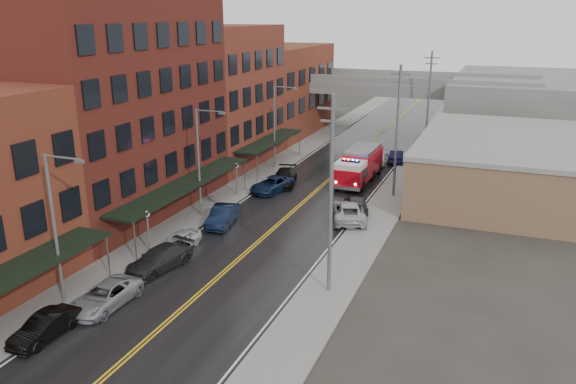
% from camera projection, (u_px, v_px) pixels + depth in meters
% --- Properties ---
extents(road, '(11.00, 160.00, 0.02)m').
position_uv_depth(road, '(302.00, 204.00, 50.03)').
color(road, black).
rests_on(road, ground).
extents(sidewalk_left, '(3.00, 160.00, 0.15)m').
position_uv_depth(sidewalk_left, '(229.00, 194.00, 52.54)').
color(sidewalk_left, slate).
rests_on(sidewalk_left, ground).
extents(sidewalk_right, '(3.00, 160.00, 0.15)m').
position_uv_depth(sidewalk_right, '(383.00, 213.00, 47.48)').
color(sidewalk_right, slate).
rests_on(sidewalk_right, ground).
extents(curb_left, '(0.30, 160.00, 0.15)m').
position_uv_depth(curb_left, '(245.00, 196.00, 51.96)').
color(curb_left, gray).
rests_on(curb_left, ground).
extents(curb_right, '(0.30, 160.00, 0.15)m').
position_uv_depth(curb_right, '(364.00, 211.00, 48.05)').
color(curb_right, gray).
rests_on(curb_right, ground).
extents(brick_building_b, '(9.00, 20.00, 18.00)m').
position_uv_depth(brick_building_b, '(120.00, 106.00, 45.69)').
color(brick_building_b, '#581B17').
rests_on(brick_building_b, ground).
extents(brick_building_c, '(9.00, 15.00, 15.00)m').
position_uv_depth(brick_building_c, '(221.00, 96.00, 61.68)').
color(brick_building_c, brown).
rests_on(brick_building_c, ground).
extents(brick_building_far, '(9.00, 20.00, 12.00)m').
position_uv_depth(brick_building_far, '(281.00, 91.00, 77.67)').
color(brick_building_far, brown).
rests_on(brick_building_far, ground).
extents(tan_building, '(14.00, 22.00, 5.00)m').
position_uv_depth(tan_building, '(499.00, 167.00, 52.60)').
color(tan_building, brown).
rests_on(tan_building, ground).
extents(right_far_block, '(18.00, 30.00, 8.00)m').
position_uv_depth(right_far_block, '(521.00, 105.00, 78.07)').
color(right_far_block, slate).
rests_on(right_far_block, ground).
extents(awning_1, '(2.60, 18.00, 3.09)m').
position_uv_depth(awning_1, '(186.00, 184.00, 45.51)').
color(awning_1, black).
rests_on(awning_1, ground).
extents(awning_2, '(2.60, 13.00, 3.09)m').
position_uv_depth(awning_2, '(270.00, 141.00, 61.04)').
color(awning_2, black).
rests_on(awning_2, ground).
extents(globe_lamp_1, '(0.44, 0.44, 3.12)m').
position_uv_depth(globe_lamp_1, '(147.00, 222.00, 39.12)').
color(globe_lamp_1, '#59595B').
rests_on(globe_lamp_1, ground).
extents(globe_lamp_2, '(0.44, 0.44, 3.12)m').
position_uv_depth(globe_lamp_2, '(237.00, 172.00, 51.55)').
color(globe_lamp_2, '#59595B').
rests_on(globe_lamp_2, ground).
extents(street_lamp_0, '(2.64, 0.22, 9.00)m').
position_uv_depth(street_lamp_0, '(57.00, 221.00, 31.20)').
color(street_lamp_0, '#59595B').
rests_on(street_lamp_0, ground).
extents(street_lamp_1, '(2.64, 0.22, 9.00)m').
position_uv_depth(street_lamp_1, '(201.00, 156.00, 45.40)').
color(street_lamp_1, '#59595B').
rests_on(street_lamp_1, ground).
extents(street_lamp_2, '(2.64, 0.22, 9.00)m').
position_uv_depth(street_lamp_2, '(276.00, 122.00, 59.60)').
color(street_lamp_2, '#59595B').
rests_on(street_lamp_2, ground).
extents(utility_pole_0, '(1.80, 0.24, 12.00)m').
position_uv_depth(utility_pole_0, '(331.00, 193.00, 32.31)').
color(utility_pole_0, '#59595B').
rests_on(utility_pole_0, ground).
extents(utility_pole_1, '(1.80, 0.24, 12.00)m').
position_uv_depth(utility_pole_1, '(397.00, 130.00, 50.06)').
color(utility_pole_1, '#59595B').
rests_on(utility_pole_1, ground).
extents(utility_pole_2, '(1.80, 0.24, 12.00)m').
position_uv_depth(utility_pole_2, '(429.00, 99.00, 67.81)').
color(utility_pole_2, '#59595B').
rests_on(utility_pole_2, ground).
extents(overpass, '(40.00, 10.00, 7.50)m').
position_uv_depth(overpass, '(382.00, 92.00, 76.61)').
color(overpass, slate).
rests_on(overpass, ground).
extents(fire_truck, '(3.72, 8.89, 3.22)m').
position_uv_depth(fire_truck, '(359.00, 165.00, 56.05)').
color(fire_truck, '#B70814').
rests_on(fire_truck, ground).
extents(parked_car_left_1, '(1.50, 4.07, 1.33)m').
position_uv_depth(parked_car_left_1, '(45.00, 327.00, 29.11)').
color(parked_car_left_1, black).
rests_on(parked_car_left_1, ground).
extents(parked_car_left_2, '(2.32, 4.89, 1.35)m').
position_uv_depth(parked_car_left_2, '(105.00, 296.00, 32.29)').
color(parked_car_left_2, gray).
rests_on(parked_car_left_2, ground).
extents(parked_car_left_3, '(3.04, 5.39, 1.48)m').
position_uv_depth(parked_car_left_3, '(159.00, 259.00, 37.01)').
color(parked_car_left_3, '#232326').
rests_on(parked_car_left_3, ground).
extents(parked_car_left_4, '(1.94, 4.03, 1.33)m').
position_uv_depth(parked_car_left_4, '(179.00, 241.00, 40.19)').
color(parked_car_left_4, silver).
rests_on(parked_car_left_4, ground).
extents(parked_car_left_5, '(2.42, 4.87, 1.53)m').
position_uv_depth(parked_car_left_5, '(223.00, 216.00, 44.84)').
color(parked_car_left_5, black).
rests_on(parked_car_left_5, ground).
extents(parked_car_left_6, '(3.37, 5.42, 1.40)m').
position_uv_depth(parked_car_left_6, '(272.00, 185.00, 53.24)').
color(parked_car_left_6, '#112142').
rests_on(parked_car_left_6, ground).
extents(parked_car_left_7, '(3.26, 5.54, 1.51)m').
position_uv_depth(parked_car_left_7, '(284.00, 178.00, 55.31)').
color(parked_car_left_7, black).
rests_on(parked_car_left_7, ground).
extents(parked_car_right_0, '(4.35, 6.25, 1.58)m').
position_uv_depth(parked_car_right_0, '(349.00, 211.00, 45.81)').
color(parked_car_right_0, '#ACB0B4').
rests_on(parked_car_right_0, ground).
extents(parked_car_right_1, '(3.24, 4.93, 1.33)m').
position_uv_depth(parked_car_right_1, '(356.00, 204.00, 47.92)').
color(parked_car_right_1, '#28282A').
rests_on(parked_car_right_1, ground).
extents(parked_car_right_2, '(1.98, 4.54, 1.52)m').
position_uv_depth(parked_car_right_2, '(381.00, 158.00, 62.93)').
color(parked_car_right_2, white).
rests_on(parked_car_right_2, ground).
extents(parked_car_right_3, '(2.28, 4.55, 1.43)m').
position_uv_depth(parked_car_right_3, '(396.00, 156.00, 63.88)').
color(parked_car_right_3, black).
rests_on(parked_car_right_3, ground).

